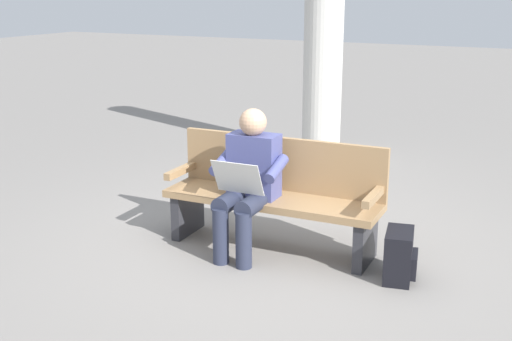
% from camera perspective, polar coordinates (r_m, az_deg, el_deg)
% --- Properties ---
extents(ground_plane, '(40.00, 40.00, 0.00)m').
position_cam_1_polar(ground_plane, '(5.49, 1.32, -6.74)').
color(ground_plane, gray).
extents(bench_near, '(1.81, 0.53, 0.90)m').
position_cam_1_polar(bench_near, '(5.40, 1.66, -1.98)').
color(bench_near, '#9E7A51').
rests_on(bench_near, ground).
extents(person_seated, '(0.58, 0.58, 1.18)m').
position_cam_1_polar(person_seated, '(5.20, -0.70, -0.72)').
color(person_seated, '#474C84').
rests_on(person_seated, ground).
extents(backpack, '(0.29, 0.38, 0.38)m').
position_cam_1_polar(backpack, '(4.98, 12.39, -7.28)').
color(backpack, black).
rests_on(backpack, ground).
extents(support_pillar, '(0.49, 0.49, 3.48)m').
position_cam_1_polar(support_pillar, '(8.25, 5.97, 13.17)').
color(support_pillar, beige).
rests_on(support_pillar, ground).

